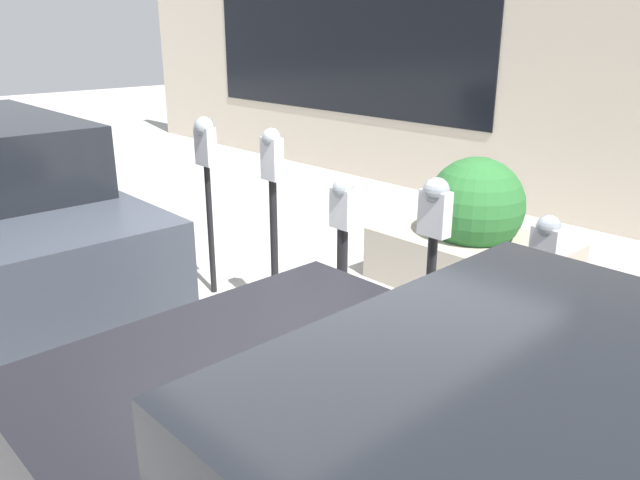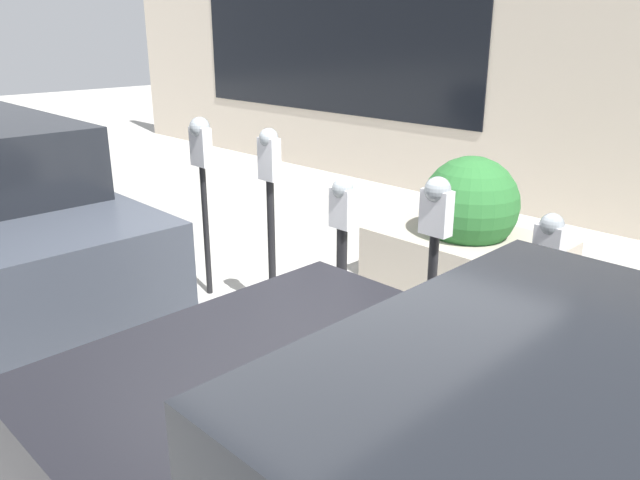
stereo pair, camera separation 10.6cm
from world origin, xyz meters
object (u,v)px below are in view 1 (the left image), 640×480
at_px(parking_meter_second, 433,241).
at_px(parking_meter_fourth, 273,185).
at_px(parking_meter_farthest, 206,158).
at_px(planter_box, 473,238).
at_px(parking_meter_nearest, 540,295).
at_px(parking_meter_middle, 342,240).

bearing_deg(parking_meter_second, parking_meter_fourth, -1.28).
bearing_deg(parking_meter_second, parking_meter_farthest, 1.16).
bearing_deg(planter_box, parking_meter_nearest, 131.06).
height_order(parking_meter_nearest, parking_meter_middle, parking_meter_nearest).
bearing_deg(parking_meter_fourth, parking_meter_middle, 177.15).
relative_size(parking_meter_second, planter_box, 0.87).
height_order(parking_meter_middle, parking_meter_fourth, parking_meter_fourth).
relative_size(parking_meter_farthest, planter_box, 0.94).
distance_m(parking_meter_nearest, parking_meter_fourth, 2.24).
bearing_deg(parking_meter_nearest, parking_meter_farthest, -0.03).
distance_m(parking_meter_middle, parking_meter_fourth, 0.82).
xyz_separation_m(parking_meter_second, parking_meter_fourth, (1.53, -0.03, 0.05)).
bearing_deg(parking_meter_middle, parking_meter_farthest, 1.53).
relative_size(parking_meter_fourth, parking_meter_farthest, 0.99).
relative_size(parking_meter_middle, parking_meter_fourth, 0.85).
xyz_separation_m(parking_meter_nearest, parking_meter_fourth, (2.24, -0.08, 0.15)).
bearing_deg(parking_meter_middle, planter_box, -87.41).
distance_m(parking_meter_second, parking_meter_farthest, 2.30).
relative_size(parking_meter_second, parking_meter_fourth, 0.93).
distance_m(parking_meter_fourth, planter_box, 1.93).
bearing_deg(parking_meter_fourth, parking_meter_farthest, 6.01).
height_order(parking_meter_nearest, parking_meter_second, parking_meter_second).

